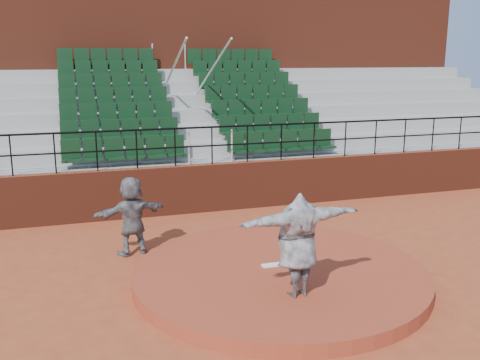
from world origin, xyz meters
name	(u,v)px	position (x,y,z in m)	size (l,w,h in m)	color
ground	(280,280)	(0.00, 0.00, 0.00)	(90.00, 90.00, 0.00)	#9D4123
pitchers_mound	(280,274)	(0.00, 0.00, 0.12)	(5.50, 5.50, 0.25)	#993A22
pitching_rubber	(277,264)	(0.00, 0.15, 0.27)	(0.60, 0.15, 0.03)	white
boundary_wall	(212,187)	(0.00, 5.00, 0.65)	(24.00, 0.30, 1.30)	maroon
wall_railing	(212,137)	(0.00, 5.00, 2.03)	(24.04, 0.05, 1.03)	black
seating_deck	(185,139)	(0.00, 8.65, 1.44)	(24.00, 5.97, 4.63)	gray
press_box_facade	(163,72)	(0.00, 12.60, 3.55)	(24.00, 3.00, 7.10)	maroon
pitcher	(298,245)	(-0.16, -1.15, 1.13)	(2.16, 0.59, 1.76)	black
fielder	(132,216)	(-2.47, 2.28, 0.85)	(1.57, 0.50, 1.70)	black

